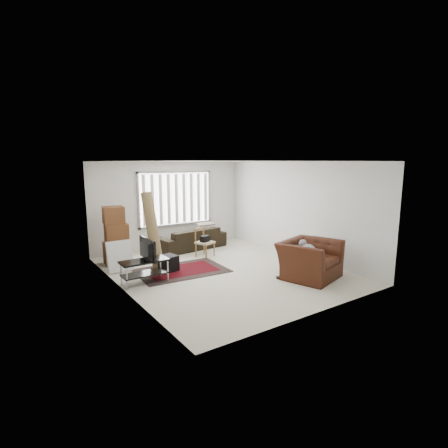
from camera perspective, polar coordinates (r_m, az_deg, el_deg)
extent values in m
plane|color=beige|center=(8.82, -0.14, -7.64)|extent=(6.00, 6.00, 0.00)
cube|color=white|center=(8.40, -0.14, 10.20)|extent=(5.00, 6.00, 0.02)
cube|color=silver|center=(11.09, -8.86, 3.06)|extent=(5.00, 0.02, 2.70)
cube|color=silver|center=(6.29, 15.36, -2.51)|extent=(5.00, 0.02, 2.70)
cube|color=silver|center=(7.42, -16.35, -0.68)|extent=(0.02, 6.00, 2.70)
cube|color=silver|center=(10.10, 11.70, 2.29)|extent=(0.02, 6.00, 2.70)
cube|color=white|center=(11.14, -7.91, 4.14)|extent=(2.40, 0.01, 1.60)
cube|color=gray|center=(11.12, -7.86, 4.14)|extent=(2.52, 0.06, 1.72)
cube|color=white|center=(11.09, -7.77, 4.12)|extent=(2.40, 0.02, 1.55)
cube|color=black|center=(8.87, -6.93, -7.55)|extent=(2.25, 1.58, 0.02)
cube|color=#44060C|center=(8.86, -6.93, -7.48)|extent=(1.77, 1.10, 0.00)
cube|color=black|center=(8.03, -12.89, -5.91)|extent=(1.05, 0.47, 0.04)
cube|color=black|center=(8.11, -12.81, -7.91)|extent=(1.01, 0.44, 0.03)
cylinder|color=#B2B2B7|center=(7.77, -15.56, -8.44)|extent=(0.03, 0.03, 0.53)
cylinder|color=#B2B2B7|center=(8.10, -9.15, -7.44)|extent=(0.03, 0.03, 0.53)
cylinder|color=#B2B2B7|center=(8.13, -16.48, -7.65)|extent=(0.03, 0.03, 0.53)
cylinder|color=#B2B2B7|center=(8.45, -10.32, -6.73)|extent=(0.03, 0.03, 0.53)
imported|color=black|center=(7.96, -12.97, -4.07)|extent=(0.11, 0.85, 0.49)
cube|color=black|center=(8.83, -9.03, -6.31)|extent=(0.45, 0.45, 0.38)
cube|color=brown|center=(9.79, -17.15, -4.56)|extent=(0.69, 0.64, 0.57)
cube|color=brown|center=(9.65, -17.15, -1.48)|extent=(0.63, 0.58, 0.51)
cube|color=brown|center=(9.61, -17.61, 1.37)|extent=(0.57, 0.57, 0.45)
cube|color=silver|center=(9.03, -16.68, -5.07)|extent=(0.61, 0.26, 0.78)
cylinder|color=brown|center=(9.15, -11.62, -0.92)|extent=(0.37, 0.81, 1.94)
imported|color=black|center=(10.96, -5.37, -1.86)|extent=(2.29, 1.18, 0.85)
cube|color=tan|center=(10.02, -3.12, -3.04)|extent=(0.57, 0.57, 0.05)
cylinder|color=olive|center=(9.82, -2.93, -4.55)|extent=(0.04, 0.04, 0.41)
cylinder|color=olive|center=(10.10, -1.63, -4.12)|extent=(0.04, 0.04, 0.41)
cylinder|color=olive|center=(10.04, -4.60, -4.23)|extent=(0.04, 0.04, 0.41)
cylinder|color=olive|center=(10.32, -3.28, -3.83)|extent=(0.04, 0.04, 0.41)
cube|color=olive|center=(10.06, -4.02, -0.78)|extent=(0.41, 0.18, 0.06)
cube|color=olive|center=(9.96, -4.68, -1.93)|extent=(0.05, 0.05, 0.41)
cube|color=olive|center=(10.24, -3.35, -1.58)|extent=(0.05, 0.05, 0.41)
cube|color=black|center=(10.00, -3.13, -2.41)|extent=(0.31, 0.24, 0.18)
imported|color=#3D180C|center=(8.43, 13.80, -5.24)|extent=(1.62, 1.50, 0.99)
ellipsoid|color=#59595B|center=(8.39, 13.84, -4.27)|extent=(0.36, 0.42, 0.25)
sphere|color=#59595B|center=(8.44, 12.75, -3.09)|extent=(0.19, 0.19, 0.19)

